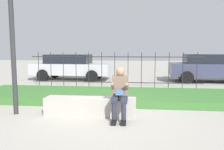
{
  "coord_description": "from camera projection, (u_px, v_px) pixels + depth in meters",
  "views": [
    {
      "loc": [
        0.86,
        -5.38,
        1.66
      ],
      "look_at": [
        -0.1,
        3.52,
        0.64
      ],
      "focal_mm": 35.0,
      "sensor_mm": 36.0,
      "label": 1
    }
  ],
  "objects": [
    {
      "name": "car_parked_right",
      "position": [
        209.0,
        67.0,
        11.43
      ],
      "size": [
        4.12,
        2.06,
        1.46
      ],
      "rotation": [
        0.0,
        0.0,
        -0.06
      ],
      "color": "#383D56",
      "rests_on": "ground_plane"
    },
    {
      "name": "ground_plane",
      "position": [
        101.0,
        115.0,
        5.6
      ],
      "size": [
        60.0,
        60.0,
        0.0
      ],
      "primitive_type": "plane",
      "color": "#A8A399"
    },
    {
      "name": "stone_bench",
      "position": [
        90.0,
        107.0,
        5.6
      ],
      "size": [
        2.33,
        0.46,
        0.45
      ],
      "color": "#ADA89E",
      "rests_on": "ground_plane"
    },
    {
      "name": "iron_fence",
      "position": [
        115.0,
        70.0,
        9.14
      ],
      "size": [
        7.21,
        0.03,
        1.58
      ],
      "color": "#232326",
      "rests_on": "ground_plane"
    },
    {
      "name": "street_lamp",
      "position": [
        12.0,
        25.0,
        5.47
      ],
      "size": [
        0.28,
        0.28,
        3.71
      ],
      "color": "#2D2D30",
      "rests_on": "ground_plane"
    },
    {
      "name": "grass_berm",
      "position": [
        110.0,
        96.0,
        7.46
      ],
      "size": [
        9.21,
        2.39,
        0.22
      ],
      "color": "#3D7533",
      "rests_on": "ground_plane"
    },
    {
      "name": "person_seated_reader",
      "position": [
        120.0,
        91.0,
        5.21
      ],
      "size": [
        0.42,
        0.73,
        1.25
      ],
      "color": "black",
      "rests_on": "ground_plane"
    },
    {
      "name": "car_parked_left",
      "position": [
        71.0,
        66.0,
        12.32
      ],
      "size": [
        4.44,
        1.93,
        1.43
      ],
      "rotation": [
        0.0,
        0.0,
        -0.04
      ],
      "color": "#B7B7BC",
      "rests_on": "ground_plane"
    }
  ]
}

